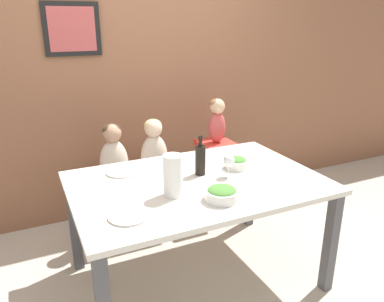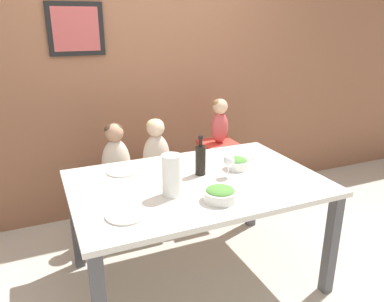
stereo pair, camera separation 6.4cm
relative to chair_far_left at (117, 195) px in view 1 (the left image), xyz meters
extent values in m
plane|color=#BCB2A3|center=(0.37, -0.78, -0.39)|extent=(14.00, 14.00, 0.00)
cube|color=#8E5B42|center=(0.37, 0.49, 0.96)|extent=(10.00, 0.06, 2.70)
cube|color=black|center=(-0.16, 0.45, 1.31)|extent=(0.45, 0.02, 0.42)
cube|color=#B74C4C|center=(-0.16, 0.44, 1.31)|extent=(0.37, 0.00, 0.34)
cube|color=silver|center=(0.37, -0.78, 0.36)|extent=(1.63, 1.09, 0.03)
cube|color=#4C4C51|center=(1.13, -1.26, -0.02)|extent=(0.07, 0.07, 0.73)
cube|color=#4C4C51|center=(-0.39, -0.29, -0.02)|extent=(0.07, 0.07, 0.73)
cube|color=#4C4C51|center=(1.13, -0.29, -0.02)|extent=(0.07, 0.07, 0.73)
cylinder|color=silver|center=(-0.14, -0.14, -0.18)|extent=(0.04, 0.04, 0.42)
cylinder|color=silver|center=(0.14, -0.14, -0.18)|extent=(0.04, 0.04, 0.42)
cylinder|color=silver|center=(-0.14, 0.14, -0.18)|extent=(0.04, 0.04, 0.42)
cylinder|color=silver|center=(0.14, 0.14, -0.18)|extent=(0.04, 0.04, 0.42)
cube|color=silver|center=(0.00, 0.00, 0.05)|extent=(0.36, 0.40, 0.05)
cylinder|color=silver|center=(0.21, -0.14, -0.18)|extent=(0.04, 0.04, 0.42)
cylinder|color=silver|center=(0.48, -0.14, -0.18)|extent=(0.04, 0.04, 0.42)
cylinder|color=silver|center=(0.21, 0.14, -0.18)|extent=(0.04, 0.04, 0.42)
cylinder|color=silver|center=(0.48, 0.14, -0.18)|extent=(0.04, 0.04, 0.42)
cube|color=silver|center=(0.34, 0.00, 0.05)|extent=(0.36, 0.40, 0.05)
cylinder|color=silver|center=(0.83, -0.11, -0.05)|extent=(0.04, 0.04, 0.67)
cylinder|color=silver|center=(1.06, -0.11, -0.05)|extent=(0.04, 0.04, 0.67)
cylinder|color=silver|center=(0.83, 0.11, -0.05)|extent=(0.04, 0.04, 0.67)
cylinder|color=silver|center=(1.06, 0.11, -0.05)|extent=(0.04, 0.04, 0.67)
cube|color=red|center=(0.94, 0.00, 0.31)|extent=(0.31, 0.34, 0.05)
ellipsoid|color=beige|center=(0.00, 0.00, 0.28)|extent=(0.23, 0.17, 0.40)
sphere|color=tan|center=(0.00, 0.00, 0.54)|extent=(0.15, 0.15, 0.15)
ellipsoid|color=#473323|center=(0.00, 0.01, 0.56)|extent=(0.15, 0.14, 0.10)
ellipsoid|color=beige|center=(0.34, 0.00, 0.28)|extent=(0.23, 0.17, 0.40)
sphere|color=beige|center=(0.34, 0.00, 0.54)|extent=(0.15, 0.15, 0.15)
ellipsoid|color=#DBC684|center=(0.34, 0.01, 0.56)|extent=(0.15, 0.14, 0.10)
ellipsoid|color=#C64C4C|center=(0.94, 0.00, 0.47)|extent=(0.16, 0.12, 0.28)
sphere|color=#D6AD89|center=(0.94, 0.00, 0.67)|extent=(0.13, 0.13, 0.13)
ellipsoid|color=olive|center=(0.94, 0.01, 0.69)|extent=(0.13, 0.13, 0.09)
cylinder|color=black|center=(0.43, -0.69, 0.48)|extent=(0.07, 0.07, 0.20)
cylinder|color=black|center=(0.43, -0.69, 0.62)|extent=(0.03, 0.03, 0.07)
cylinder|color=black|center=(0.43, -0.69, 0.64)|extent=(0.03, 0.03, 0.02)
cylinder|color=white|center=(0.14, -0.92, 0.50)|extent=(0.12, 0.12, 0.26)
cylinder|color=white|center=(0.59, -0.81, 0.38)|extent=(0.06, 0.06, 0.00)
cylinder|color=white|center=(0.59, -0.81, 0.41)|extent=(0.01, 0.01, 0.07)
ellipsoid|color=white|center=(0.59, -0.81, 0.49)|extent=(0.08, 0.08, 0.09)
cylinder|color=white|center=(0.37, -1.10, 0.41)|extent=(0.20, 0.20, 0.06)
ellipsoid|color=#4C8438|center=(0.37, -1.10, 0.44)|extent=(0.17, 0.17, 0.04)
cylinder|color=white|center=(0.72, -0.70, 0.41)|extent=(0.16, 0.16, 0.06)
ellipsoid|color=#4C8438|center=(0.72, -0.70, 0.44)|extent=(0.14, 0.14, 0.04)
cylinder|color=silver|center=(-0.18, -1.06, 0.38)|extent=(0.23, 0.23, 0.01)
cylinder|color=silver|center=(-0.05, -0.44, 0.38)|extent=(0.23, 0.23, 0.01)
cylinder|color=silver|center=(0.89, -0.49, 0.38)|extent=(0.23, 0.23, 0.01)
camera|label=1|loc=(-0.63, -2.82, 1.38)|focal=35.00mm
camera|label=2|loc=(-0.57, -2.85, 1.38)|focal=35.00mm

